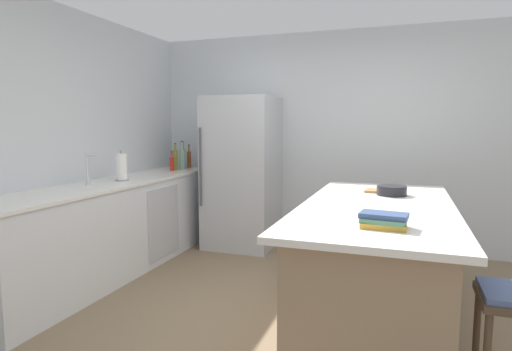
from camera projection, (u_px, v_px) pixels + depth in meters
The scene contains 16 objects.
ground_plane at pixel (305, 326), 3.15m from camera, with size 7.20×7.20×0.00m, color #7A664C.
wall_rear at pixel (348, 141), 5.11m from camera, with size 6.00×0.10×2.60m, color silver.
wall_left at pixel (40, 146), 3.81m from camera, with size 0.10×6.00×2.60m, color silver.
counter_run_left at pixel (116, 227), 4.29m from camera, with size 0.66×3.15×0.93m.
kitchen_island at pixel (375, 265), 3.12m from camera, with size 1.05×2.28×0.91m.
refrigerator at pixel (242, 173), 5.16m from camera, with size 0.81×0.77×1.82m.
sink_faucet at pixel (88, 168), 3.95m from camera, with size 0.15×0.05×0.30m.
paper_towel_roll at pixel (121, 167), 4.28m from camera, with size 0.14×0.14×0.31m.
vinegar_bottle at pixel (189, 159), 5.58m from camera, with size 0.05×0.05×0.31m.
wine_bottle at pixel (183, 158), 5.48m from camera, with size 0.07×0.07×0.34m.
gin_bottle at pixel (182, 158), 5.39m from camera, with size 0.08×0.08×0.36m.
olive_oil_bottle at pixel (175, 159), 5.31m from camera, with size 0.05×0.05×0.34m.
hot_sauce_bottle at pixel (172, 163), 5.22m from camera, with size 0.05×0.05×0.24m.
cookbook_stack at pixel (384, 220), 2.36m from camera, with size 0.27×0.20×0.08m.
mixing_bowl at pixel (392, 190), 3.47m from camera, with size 0.24×0.24×0.08m.
cutting_board at pixel (383, 191), 3.63m from camera, with size 0.30×0.20×0.02m.
Camera 1 is at (0.65, -2.95, 1.48)m, focal length 29.75 mm.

